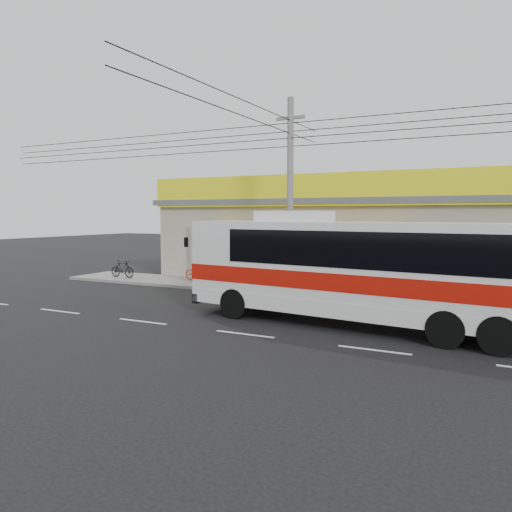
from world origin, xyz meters
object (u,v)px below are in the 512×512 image
at_px(coach_bus, 369,266).
at_px(motorbike_red, 199,272).
at_px(motorbike_dark, 122,269).
at_px(utility_pole, 290,133).

height_order(coach_bus, motorbike_red, coach_bus).
height_order(motorbike_dark, utility_pole, utility_pole).
bearing_deg(motorbike_red, coach_bus, -118.87).
bearing_deg(motorbike_dark, motorbike_red, -77.57).
distance_m(coach_bus, utility_pole, 7.98).
bearing_deg(motorbike_dark, utility_pole, -95.72).
relative_size(motorbike_dark, utility_pole, 0.05).
distance_m(motorbike_red, motorbike_dark, 4.60).
bearing_deg(utility_pole, motorbike_dark, 173.04).
bearing_deg(coach_bus, motorbike_red, 155.95).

